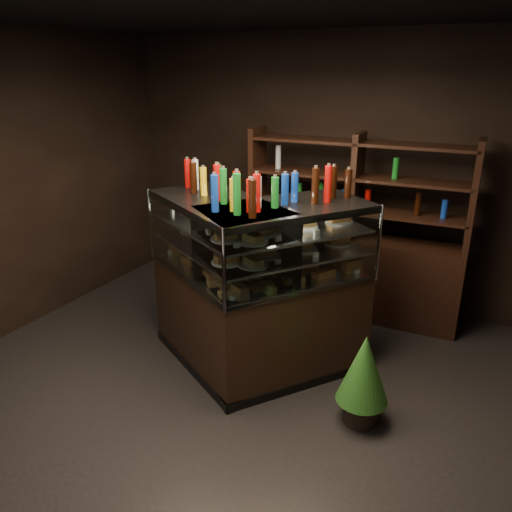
# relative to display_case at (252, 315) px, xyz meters

# --- Properties ---
(ground) EXTENTS (5.00, 5.00, 0.00)m
(ground) POSITION_rel_display_case_xyz_m (-0.04, -0.57, -0.52)
(ground) COLOR black
(ground) RESTS_ON ground
(room_shell) EXTENTS (5.02, 5.02, 3.01)m
(room_shell) POSITION_rel_display_case_xyz_m (-0.04, -0.57, 1.42)
(room_shell) COLOR black
(room_shell) RESTS_ON ground
(display_case) EXTENTS (2.09, 1.59, 1.57)m
(display_case) POSITION_rel_display_case_xyz_m (0.00, 0.00, 0.00)
(display_case) COLOR black
(display_case) RESTS_ON ground
(food_display) EXTENTS (1.66, 1.15, 0.48)m
(food_display) POSITION_rel_display_case_xyz_m (0.00, -0.00, 0.67)
(food_display) COLOR #DB8B4E
(food_display) RESTS_ON display_case
(bottles_top) EXTENTS (1.49, 1.01, 0.30)m
(bottles_top) POSITION_rel_display_case_xyz_m (-0.00, 0.00, 1.18)
(bottles_top) COLOR yellow
(bottles_top) RESTS_ON display_case
(potted_conifer) EXTENTS (0.40, 0.40, 0.86)m
(potted_conifer) POSITION_rel_display_case_xyz_m (1.12, -0.31, -0.03)
(potted_conifer) COLOR black
(potted_conifer) RESTS_ON ground
(back_shelving) EXTENTS (2.35, 0.51, 2.00)m
(back_shelving) POSITION_rel_display_case_xyz_m (0.45, 1.48, 0.09)
(back_shelving) COLOR black
(back_shelving) RESTS_ON ground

